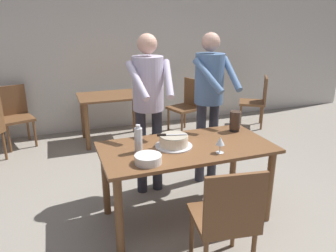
# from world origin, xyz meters

# --- Properties ---
(ground_plane) EXTENTS (14.00, 14.00, 0.00)m
(ground_plane) POSITION_xyz_m (0.00, 0.00, 0.00)
(ground_plane) COLOR gray
(back_wall) EXTENTS (10.00, 0.12, 2.70)m
(back_wall) POSITION_xyz_m (0.00, 3.02, 1.35)
(back_wall) COLOR silver
(back_wall) RESTS_ON ground_plane
(main_dining_table) EXTENTS (1.57, 0.79, 0.75)m
(main_dining_table) POSITION_xyz_m (0.00, 0.00, 0.63)
(main_dining_table) COLOR brown
(main_dining_table) RESTS_ON ground_plane
(cake_on_platter) EXTENTS (0.34, 0.34, 0.11)m
(cake_on_platter) POSITION_xyz_m (-0.12, 0.02, 0.80)
(cake_on_platter) COLOR silver
(cake_on_platter) RESTS_ON main_dining_table
(cake_knife) EXTENTS (0.27, 0.09, 0.02)m
(cake_knife) POSITION_xyz_m (-0.19, 0.04, 0.87)
(cake_knife) COLOR silver
(cake_knife) RESTS_ON cake_on_platter
(plate_stack) EXTENTS (0.22, 0.22, 0.07)m
(plate_stack) POSITION_xyz_m (-0.44, -0.23, 0.79)
(plate_stack) COLOR white
(plate_stack) RESTS_ON main_dining_table
(wine_glass_near) EXTENTS (0.08, 0.08, 0.14)m
(wine_glass_near) POSITION_xyz_m (0.21, -0.24, 0.85)
(wine_glass_near) COLOR silver
(wine_glass_near) RESTS_ON main_dining_table
(water_bottle) EXTENTS (0.07, 0.07, 0.25)m
(water_bottle) POSITION_xyz_m (-0.45, 0.01, 0.86)
(water_bottle) COLOR silver
(water_bottle) RESTS_ON main_dining_table
(hurricane_lamp) EXTENTS (0.11, 0.11, 0.21)m
(hurricane_lamp) POSITION_xyz_m (0.62, 0.20, 0.86)
(hurricane_lamp) COLOR black
(hurricane_lamp) RESTS_ON main_dining_table
(person_cutting_cake) EXTENTS (0.47, 0.55, 1.72)m
(person_cutting_cake) POSITION_xyz_m (-0.18, 0.60, 1.08)
(person_cutting_cake) COLOR #2D2D38
(person_cutting_cake) RESTS_ON ground_plane
(person_standing_beside) EXTENTS (0.46, 0.57, 1.72)m
(person_standing_beside) POSITION_xyz_m (0.54, 0.63, 1.08)
(person_standing_beside) COLOR #2D2D38
(person_standing_beside) RESTS_ON ground_plane
(chair_near_side) EXTENTS (0.50, 0.50, 0.90)m
(chair_near_side) POSITION_xyz_m (-0.01, -0.77, 0.49)
(chair_near_side) COLOR brown
(chair_near_side) RESTS_ON ground_plane
(background_table) EXTENTS (1.00, 0.70, 0.74)m
(background_table) POSITION_xyz_m (-0.27, 2.32, 0.58)
(background_table) COLOR brown
(background_table) RESTS_ON ground_plane
(background_chair_1) EXTENTS (0.55, 0.55, 0.90)m
(background_chair_1) POSITION_xyz_m (0.99, 2.29, 0.49)
(background_chair_1) COLOR brown
(background_chair_1) RESTS_ON ground_plane
(background_chair_2) EXTENTS (0.56, 0.56, 0.90)m
(background_chair_2) POSITION_xyz_m (-1.68, 2.64, 0.49)
(background_chair_2) COLOR brown
(background_chair_2) RESTS_ON ground_plane
(background_chair_3) EXTENTS (0.61, 0.61, 0.90)m
(background_chair_3) POSITION_xyz_m (2.28, 2.16, 0.49)
(background_chair_3) COLOR brown
(background_chair_3) RESTS_ON ground_plane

